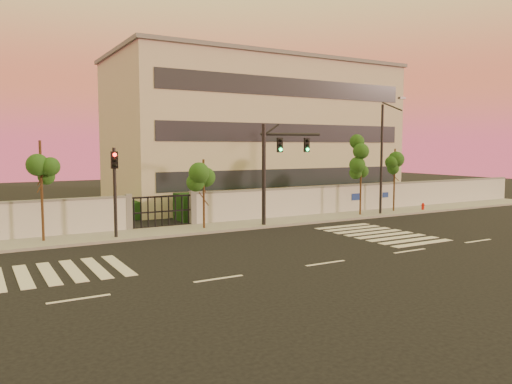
# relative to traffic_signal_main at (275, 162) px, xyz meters

# --- Properties ---
(ground) EXTENTS (120.00, 120.00, 0.00)m
(ground) POSITION_rel_traffic_signal_main_xyz_m (-3.45, -9.55, -3.98)
(ground) COLOR black
(ground) RESTS_ON ground
(sidewalk) EXTENTS (60.00, 3.00, 0.15)m
(sidewalk) POSITION_rel_traffic_signal_main_xyz_m (-3.45, 0.95, -3.91)
(sidewalk) COLOR gray
(sidewalk) RESTS_ON ground
(perimeter_wall) EXTENTS (60.00, 0.36, 2.20)m
(perimeter_wall) POSITION_rel_traffic_signal_main_xyz_m (-3.35, 2.45, -2.91)
(perimeter_wall) COLOR silver
(perimeter_wall) RESTS_ON ground
(hedge_row) EXTENTS (41.00, 4.25, 1.80)m
(hedge_row) POSITION_rel_traffic_signal_main_xyz_m (-2.29, 5.19, -3.16)
(hedge_row) COLOR black
(hedge_row) RESTS_ON ground
(institutional_building) EXTENTS (24.40, 12.40, 12.25)m
(institutional_building) POSITION_rel_traffic_signal_main_xyz_m (5.55, 12.44, 2.18)
(institutional_building) COLOR beige
(institutional_building) RESTS_ON ground
(road_markings) EXTENTS (57.00, 7.62, 0.02)m
(road_markings) POSITION_rel_traffic_signal_main_xyz_m (-5.03, -5.79, -3.97)
(road_markings) COLOR silver
(road_markings) RESTS_ON ground
(street_tree_c) EXTENTS (1.62, 1.29, 5.24)m
(street_tree_c) POSITION_rel_traffic_signal_main_xyz_m (-13.20, 1.11, -0.12)
(street_tree_c) COLOR #382314
(street_tree_c) RESTS_ON ground
(street_tree_d) EXTENTS (1.58, 1.26, 4.19)m
(street_tree_d) POSITION_rel_traffic_signal_main_xyz_m (-4.48, 0.67, -0.89)
(street_tree_d) COLOR #382314
(street_tree_d) RESTS_ON ground
(street_tree_e) EXTENTS (1.59, 1.26, 5.61)m
(street_tree_e) POSITION_rel_traffic_signal_main_xyz_m (7.46, 0.54, 0.15)
(street_tree_e) COLOR #382314
(street_tree_e) RESTS_ON ground
(street_tree_f) EXTENTS (1.50, 1.20, 4.77)m
(street_tree_f) POSITION_rel_traffic_signal_main_xyz_m (11.07, 0.92, -0.47)
(street_tree_f) COLOR #382314
(street_tree_f) RESTS_ON ground
(traffic_signal_main) EXTENTS (3.94, 1.16, 6.30)m
(traffic_signal_main) POSITION_rel_traffic_signal_main_xyz_m (0.00, 0.00, 0.00)
(traffic_signal_main) COLOR black
(traffic_signal_main) RESTS_ON ground
(traffic_signal_secondary) EXTENTS (0.38, 0.35, 4.87)m
(traffic_signal_secondary) POSITION_rel_traffic_signal_main_xyz_m (-9.75, 0.28, -0.89)
(traffic_signal_secondary) COLOR black
(traffic_signal_secondary) RESTS_ON ground
(streetlight_east) EXTENTS (0.49, 1.99, 8.26)m
(streetlight_east) POSITION_rel_traffic_signal_main_xyz_m (9.11, 0.11, 0.48)
(streetlight_east) COLOR black
(streetlight_east) RESTS_ON ground
(fire_hydrant) EXTENTS (0.25, 0.25, 0.67)m
(fire_hydrant) POSITION_rel_traffic_signal_main_xyz_m (13.48, 0.27, -3.65)
(fire_hydrant) COLOR #B7170C
(fire_hydrant) RESTS_ON ground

